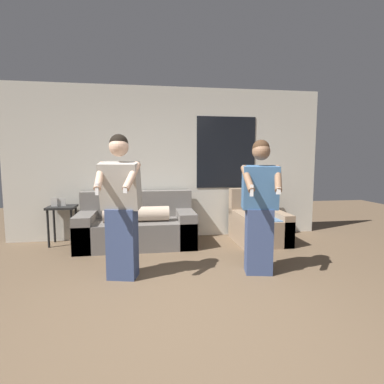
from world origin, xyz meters
The scene contains 7 objects.
ground_plane centered at (0.00, 0.00, 0.00)m, with size 14.00×14.00×0.00m, color brown.
wall_back centered at (0.02, 3.07, 1.35)m, with size 5.64×0.07×2.70m.
couch centered at (-0.58, 2.59, 0.31)m, with size 1.89×0.89×0.88m.
armchair centered at (1.50, 2.50, 0.29)m, with size 0.84×0.94×0.90m.
side_table centered at (-1.82, 2.81, 0.54)m, with size 0.44×0.40×0.80m.
person_left centered at (-0.72, 1.19, 0.87)m, with size 0.51×0.56×1.72m.
person_right centered at (0.96, 1.10, 0.84)m, with size 0.49×0.53×1.66m.
Camera 1 is at (-0.41, -2.38, 1.43)m, focal length 28.00 mm.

